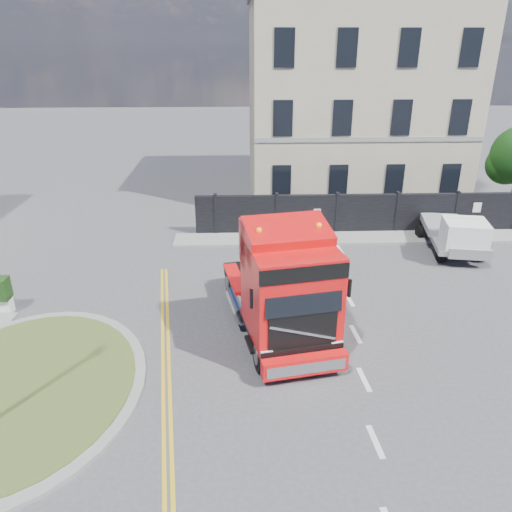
{
  "coord_description": "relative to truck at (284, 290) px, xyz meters",
  "views": [
    {
      "loc": [
        -0.87,
        -14.4,
        9.0
      ],
      "look_at": [
        -0.27,
        2.09,
        1.8
      ],
      "focal_mm": 35.0,
      "sensor_mm": 36.0,
      "label": 1
    }
  ],
  "objects": [
    {
      "name": "georgian_building",
      "position": [
        5.49,
        17.1,
        3.98
      ],
      "size": [
        12.3,
        10.3,
        12.8
      ],
      "color": "#B5AB8F",
      "rests_on": "ground"
    },
    {
      "name": "flatbed_pickup",
      "position": [
        8.33,
        6.44,
        -0.79
      ],
      "size": [
        2.56,
        4.75,
        1.86
      ],
      "rotation": [
        0.0,
        0.0,
        -0.18
      ],
      "color": "slate",
      "rests_on": "ground"
    },
    {
      "name": "pavement_far",
      "position": [
        5.49,
        8.7,
        -1.73
      ],
      "size": [
        20.0,
        1.6,
        0.12
      ],
      "primitive_type": "cube",
      "color": "gray",
      "rests_on": "ground"
    },
    {
      "name": "hoarding_fence",
      "position": [
        6.04,
        9.6,
        -0.79
      ],
      "size": [
        18.8,
        0.25,
        2.0
      ],
      "color": "black",
      "rests_on": "ground"
    },
    {
      "name": "traffic_island",
      "position": [
        -7.51,
        -2.4,
        -1.71
      ],
      "size": [
        6.8,
        6.8,
        0.17
      ],
      "color": "gray",
      "rests_on": "ground"
    },
    {
      "name": "ground",
      "position": [
        -0.51,
        0.6,
        -1.79
      ],
      "size": [
        120.0,
        120.0,
        0.0
      ],
      "primitive_type": "plane",
      "color": "#424244",
      "rests_on": "ground"
    },
    {
      "name": "truck",
      "position": [
        0.0,
        0.0,
        0.0
      ],
      "size": [
        3.68,
        7.01,
        4.0
      ],
      "rotation": [
        0.0,
        0.0,
        0.19
      ],
      "color": "black",
      "rests_on": "ground"
    }
  ]
}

